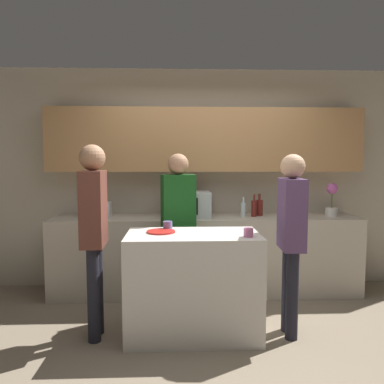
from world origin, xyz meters
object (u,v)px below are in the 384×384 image
at_px(cup_1, 168,225).
at_px(person_right, 291,229).
at_px(bottle_2, 259,207).
at_px(plate_on_island, 161,232).
at_px(potted_plant, 332,200).
at_px(bottle_1, 254,208).
at_px(microwave, 188,204).
at_px(toaster, 99,210).
at_px(cup_0, 248,232).
at_px(person_center, 178,218).
at_px(person_left, 94,224).
at_px(bottle_0, 243,209).

height_order(cup_1, person_right, person_right).
xyz_separation_m(bottle_2, plate_on_island, (-1.14, -1.08, -0.08)).
bearing_deg(plate_on_island, cup_1, 67.28).
xyz_separation_m(potted_plant, cup_1, (-1.94, -0.87, -0.14)).
distance_m(bottle_1, plate_on_island, 1.46).
xyz_separation_m(bottle_1, plate_on_island, (-1.06, -1.01, -0.08)).
height_order(microwave, bottle_2, microwave).
distance_m(toaster, potted_plant, 2.75).
bearing_deg(cup_1, toaster, 133.19).
xyz_separation_m(potted_plant, cup_0, (-1.24, -1.23, -0.14)).
xyz_separation_m(bottle_1, person_center, (-0.90, -0.48, -0.03)).
relative_size(microwave, cup_1, 5.94).
relative_size(cup_0, person_left, 0.05).
distance_m(bottle_0, bottle_1, 0.13).
bearing_deg(microwave, cup_1, -104.03).
relative_size(bottle_0, plate_on_island, 0.90).
height_order(plate_on_island, person_right, person_right).
height_order(potted_plant, person_right, person_right).
bearing_deg(potted_plant, person_center, -165.25).
distance_m(cup_1, person_center, 0.40).
bearing_deg(toaster, potted_plant, -0.00).
bearing_deg(bottle_1, person_left, -146.59).
bearing_deg(microwave, bottle_1, 0.10).
bearing_deg(person_right, bottle_1, 8.52).
bearing_deg(toaster, microwave, -0.09).
bearing_deg(person_left, microwave, 140.12).
xyz_separation_m(bottle_0, person_left, (-1.52, -1.09, 0.03)).
bearing_deg(person_right, cup_0, 109.27).
height_order(bottle_1, bottle_2, same).
bearing_deg(microwave, potted_plant, 0.05).
xyz_separation_m(potted_plant, person_right, (-0.83, -1.11, -0.14)).
height_order(person_left, person_center, person_left).
bearing_deg(person_left, cup_1, 107.00).
bearing_deg(potted_plant, plate_on_island, -153.15).
distance_m(microwave, person_right, 1.42).
height_order(person_center, person_right, person_center).
bearing_deg(toaster, person_left, -80.90).
distance_m(bottle_2, person_left, 2.07).
relative_size(bottle_0, person_right, 0.14).
height_order(plate_on_island, cup_0, cup_0).
bearing_deg(potted_plant, microwave, -179.95).
height_order(plate_on_island, cup_1, cup_1).
relative_size(bottle_0, person_center, 0.14).
bearing_deg(bottle_2, cup_0, -106.32).
bearing_deg(cup_1, microwave, 75.97).
distance_m(person_center, person_right, 1.19).
bearing_deg(potted_plant, cup_1, -155.78).
relative_size(plate_on_island, cup_1, 2.97).
relative_size(plate_on_island, person_center, 0.16).
height_order(microwave, toaster, microwave).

